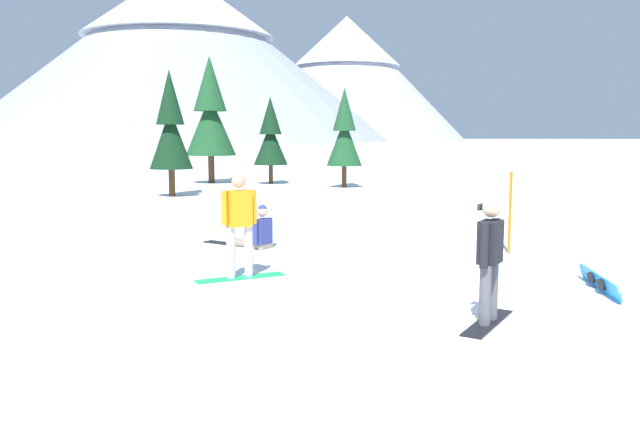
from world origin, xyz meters
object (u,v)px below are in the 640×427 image
snowboarder_foreground (490,259)px  pine_tree_leaning (344,133)px  snowboarder_midground (239,223)px  loose_snowboard_near_left (598,282)px  pine_tree_young (270,136)px  pine_tree_twin (210,114)px  pine_tree_short (170,128)px  trail_marker_pole (510,213)px  snowboarder_background (256,233)px

snowboarder_foreground → pine_tree_leaning: bearing=100.9°
snowboarder_midground → loose_snowboard_near_left: snowboarder_midground is taller
loose_snowboard_near_left → pine_tree_young: size_ratio=0.44×
pine_tree_twin → pine_tree_short: pine_tree_twin is taller
trail_marker_pole → pine_tree_leaning: pine_tree_leaning is taller
snowboarder_foreground → pine_tree_leaning: 22.22m
pine_tree_twin → pine_tree_leaning: pine_tree_twin is taller
snowboarder_background → pine_tree_young: bearing=101.5°
trail_marker_pole → pine_tree_young: bearing=116.5°
trail_marker_pole → pine_tree_twin: bearing=123.7°
trail_marker_pole → pine_tree_twin: (-12.24, 18.31, 2.66)m
pine_tree_short → pine_tree_leaning: bearing=40.3°
snowboarder_background → loose_snowboard_near_left: (6.33, -3.06, -0.19)m
snowboarder_foreground → snowboarder_midground: bearing=151.3°
pine_tree_leaning → pine_tree_twin: bearing=165.6°
trail_marker_pole → pine_tree_short: pine_tree_short is taller
pine_tree_leaning → pine_tree_short: bearing=-139.7°
snowboarder_foreground → pine_tree_twin: (-11.22, 23.56, 2.64)m
pine_tree_twin → pine_tree_short: (0.65, -7.24, -0.77)m
snowboarder_foreground → snowboarder_background: (-4.38, 5.18, -0.53)m
snowboarder_foreground → pine_tree_leaning: pine_tree_leaning is taller
loose_snowboard_near_left → pine_tree_short: 19.12m
loose_snowboard_near_left → pine_tree_leaning: (-6.13, 19.64, 2.40)m
pine_tree_twin → pine_tree_young: bearing=-0.7°
snowboarder_background → loose_snowboard_near_left: bearing=-25.8°
snowboarder_foreground → trail_marker_pole: 5.35m
loose_snowboard_near_left → pine_tree_twin: pine_tree_twin is taller
snowboarder_midground → pine_tree_leaning: (-0.24, 19.60, 1.58)m
pine_tree_twin → pine_tree_leaning: 7.34m
pine_tree_twin → pine_tree_leaning: size_ratio=1.38×
snowboarder_midground → pine_tree_leaning: bearing=90.7°
pine_tree_twin → pine_tree_young: 3.32m
snowboarder_foreground → snowboarder_midground: snowboarder_midground is taller
snowboarder_midground → pine_tree_young: (-4.16, 21.37, 1.43)m
snowboarder_background → pine_tree_short: bearing=119.1°
snowboarder_background → pine_tree_leaning: pine_tree_leaning is taller
pine_tree_leaning → loose_snowboard_near_left: bearing=-72.7°
loose_snowboard_near_left → pine_tree_twin: size_ratio=0.30×
pine_tree_young → pine_tree_leaning: 4.30m
snowboarder_midground → snowboarder_background: 3.12m
trail_marker_pole → pine_tree_leaning: 17.39m
pine_tree_twin → loose_snowboard_near_left: bearing=-58.4°
snowboarder_midground → snowboarder_foreground: bearing=-28.7°
snowboarder_foreground → loose_snowboard_near_left: snowboarder_foreground is taller
snowboarder_midground → pine_tree_short: (-6.64, 14.17, 1.79)m
snowboarder_background → pine_tree_twin: bearing=110.4°
loose_snowboard_near_left → snowboarder_foreground: bearing=-132.7°
pine_tree_twin → pine_tree_young: pine_tree_twin is taller
pine_tree_young → pine_tree_short: (-2.48, -7.20, 0.36)m
snowboarder_foreground → trail_marker_pole: trail_marker_pole is taller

